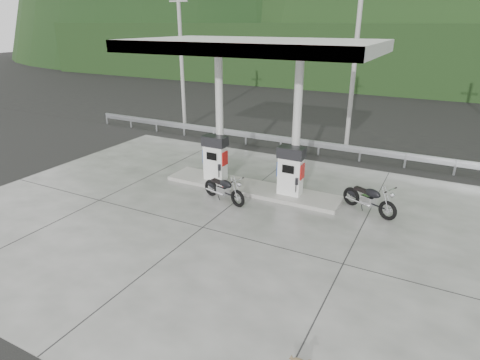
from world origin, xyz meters
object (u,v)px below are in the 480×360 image
at_px(motorcycle_right, 369,199).
at_px(gas_pump_right, 291,171).
at_px(gas_pump_left, 215,158).
at_px(motorcycle_left, 224,189).

bearing_deg(motorcycle_right, gas_pump_right, -153.46).
height_order(gas_pump_right, motorcycle_right, gas_pump_right).
xyz_separation_m(gas_pump_left, motorcycle_left, (1.19, -1.41, -0.60)).
distance_m(gas_pump_left, gas_pump_right, 3.20).
distance_m(gas_pump_right, motorcycle_left, 2.52).
bearing_deg(motorcycle_right, gas_pump_left, -154.51).
bearing_deg(gas_pump_left, gas_pump_right, 0.00).
relative_size(gas_pump_left, motorcycle_right, 0.90).
bearing_deg(motorcycle_left, motorcycle_right, 33.68).
xyz_separation_m(gas_pump_left, motorcycle_right, (6.05, 0.10, -0.58)).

